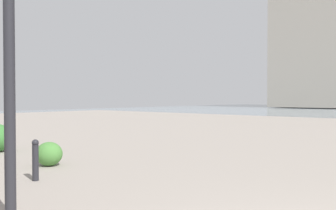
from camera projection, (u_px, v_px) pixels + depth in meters
name	position (u px, v px, depth m)	size (l,w,h in m)	color
building_annex	(316.00, 1.00, 61.39)	(12.37, 12.48, 39.64)	#B2A899
lamppost	(9.00, 11.00, 4.45)	(0.98, 0.28, 4.09)	#232328
bollard_near	(35.00, 159.00, 6.70)	(0.13, 0.13, 0.80)	#232328
shrub_low	(49.00, 154.00, 8.17)	(0.66, 0.59, 0.56)	#477F38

